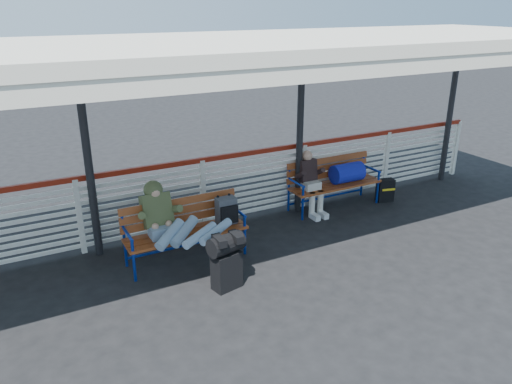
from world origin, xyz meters
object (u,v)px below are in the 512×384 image
bench_left (195,221)px  traveler_man (183,227)px  companion_person (311,182)px  bench_right (340,175)px  luggage_stack (226,259)px  suitcase_side (385,190)px

bench_left → traveler_man: (-0.31, -0.35, 0.11)m
bench_left → companion_person: size_ratio=1.57×
bench_left → companion_person: companion_person is taller
bench_right → traveler_man: 3.59m
bench_right → luggage_stack: bearing=-151.9°
luggage_stack → suitcase_side: size_ratio=1.78×
bench_left → bench_right: (3.14, 0.62, 0.02)m
suitcase_side → companion_person: bearing=-174.2°
bench_left → traveler_man: size_ratio=1.10×
suitcase_side → bench_left: bearing=-161.4°
bench_left → companion_person: (2.46, 0.59, 0.02)m
bench_right → companion_person: (-0.68, -0.03, -0.01)m
bench_left → suitcase_side: bench_left is taller
suitcase_side → traveler_man: bearing=-157.2°
companion_person → bench_left: bearing=-166.5°
bench_left → suitcase_side: bearing=5.3°
luggage_stack → suitcase_side: 4.27m
companion_person → suitcase_side: bearing=-7.5°
luggage_stack → bench_right: size_ratio=0.44×
luggage_stack → bench_right: bearing=15.5°
luggage_stack → bench_right: bench_right is taller
traveler_man → bench_right: bearing=15.7°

